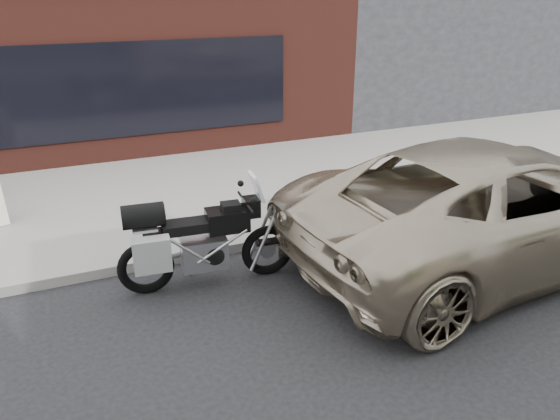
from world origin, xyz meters
TOP-DOWN VIEW (x-y plane):
  - near_sidewalk at (0.00, 7.00)m, footprint 44.00×6.00m
  - storefront at (-2.00, 13.98)m, footprint 14.00×10.07m
  - neighbour_building at (10.00, 14.00)m, footprint 10.00×10.00m
  - motorcycle at (-0.71, 3.30)m, footprint 2.41×0.78m
  - minivan at (3.50, 2.38)m, footprint 6.54×3.36m

SIDE VIEW (x-z plane):
  - near_sidewalk at x=0.00m, z-range 0.00..0.15m
  - motorcycle at x=-0.71m, z-range -0.10..1.42m
  - minivan at x=3.50m, z-range 0.00..1.76m
  - storefront at x=-2.00m, z-range 0.00..4.50m
  - neighbour_building at x=10.00m, z-range 0.00..6.00m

